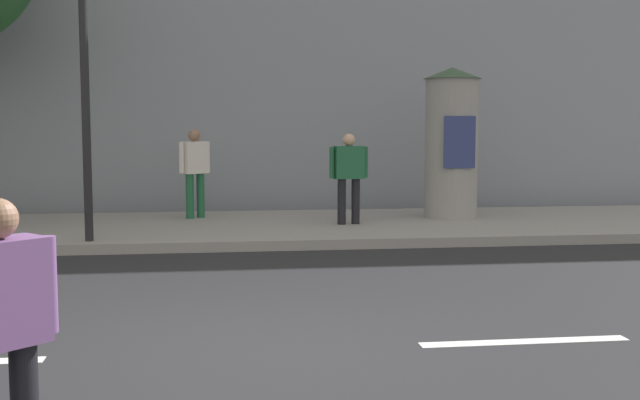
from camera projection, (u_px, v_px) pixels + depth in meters
The scene contains 8 objects.
ground_plane at pixel (238, 352), 6.35m from camera, with size 80.00×80.00×0.00m, color #232326.
sidewalk_curb at pixel (226, 229), 13.25m from camera, with size 36.00×4.00×0.15m, color gray.
lane_markings at pixel (238, 352), 6.35m from camera, with size 25.80×0.16×0.01m.
traffic_light at pixel (82, 30), 10.97m from camera, with size 0.24×0.45×4.43m.
poster_column at pixel (451, 142), 14.10m from camera, with size 1.03×1.03×2.66m.
pedestrian_in_dark_shirt at pixel (1, 324), 3.87m from camera, with size 0.48×0.47×1.47m.
pedestrian_near_pole at pixel (349, 171), 13.17m from camera, with size 0.66×0.31×1.51m.
pedestrian_with_bag at pixel (195, 166), 14.01m from camera, with size 0.53×0.46×1.57m.
Camera 1 is at (-0.16, -6.23, 1.83)m, focal length 44.52 mm.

